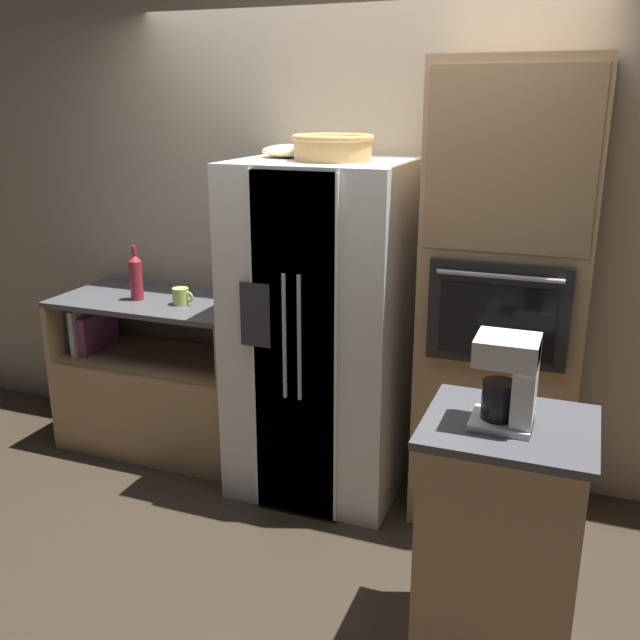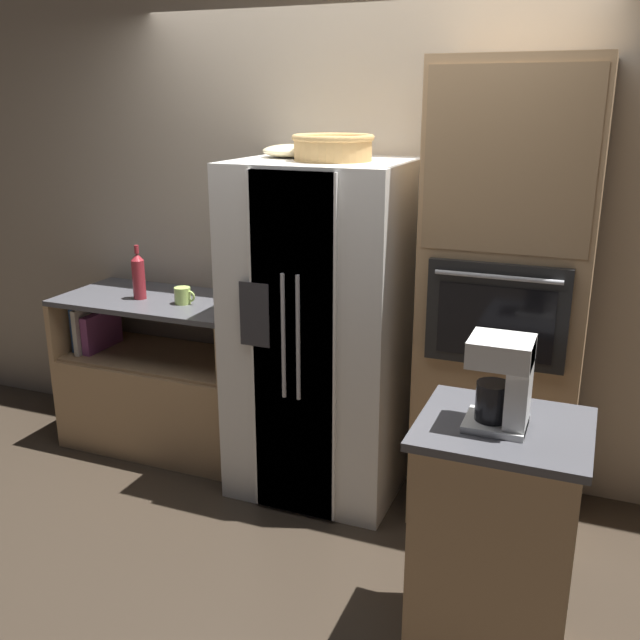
{
  "view_description": "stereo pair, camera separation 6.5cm",
  "coord_description": "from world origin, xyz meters",
  "px_view_note": "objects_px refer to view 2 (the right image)",
  "views": [
    {
      "loc": [
        1.21,
        -3.24,
        2.03
      ],
      "look_at": [
        -0.02,
        -0.02,
        0.96
      ],
      "focal_mm": 40.0,
      "sensor_mm": 36.0,
      "label": 1
    },
    {
      "loc": [
        1.27,
        -3.22,
        2.03
      ],
      "look_at": [
        -0.02,
        -0.02,
        0.96
      ],
      "focal_mm": 40.0,
      "sensor_mm": 36.0,
      "label": 2
    }
  ],
  "objects_px": {
    "refrigerator": "(322,331)",
    "coffee_maker": "(506,380)",
    "wicker_basket": "(333,146)",
    "bottle_tall": "(139,276)",
    "mug": "(183,296)",
    "wall_oven": "(506,302)",
    "fruit_bowl": "(291,151)"
  },
  "relations": [
    {
      "from": "refrigerator",
      "to": "coffee_maker",
      "type": "height_order",
      "value": "refrigerator"
    },
    {
      "from": "wicker_basket",
      "to": "bottle_tall",
      "type": "bearing_deg",
      "value": 177.95
    },
    {
      "from": "refrigerator",
      "to": "mug",
      "type": "relative_size",
      "value": 13.74
    },
    {
      "from": "bottle_tall",
      "to": "coffee_maker",
      "type": "bearing_deg",
      "value": -24.71
    },
    {
      "from": "refrigerator",
      "to": "wall_oven",
      "type": "bearing_deg",
      "value": 4.29
    },
    {
      "from": "bottle_tall",
      "to": "mug",
      "type": "relative_size",
      "value": 2.47
    },
    {
      "from": "refrigerator",
      "to": "mug",
      "type": "xyz_separation_m",
      "value": [
        -0.86,
        0.03,
        0.1
      ]
    },
    {
      "from": "coffee_maker",
      "to": "bottle_tall",
      "type": "bearing_deg",
      "value": 155.29
    },
    {
      "from": "wall_oven",
      "to": "mug",
      "type": "distance_m",
      "value": 1.78
    },
    {
      "from": "wicker_basket",
      "to": "coffee_maker",
      "type": "distance_m",
      "value": 1.56
    },
    {
      "from": "mug",
      "to": "coffee_maker",
      "type": "bearing_deg",
      "value": -27.95
    },
    {
      "from": "fruit_bowl",
      "to": "mug",
      "type": "distance_m",
      "value": 1.04
    },
    {
      "from": "wall_oven",
      "to": "fruit_bowl",
      "type": "relative_size",
      "value": 7.8
    },
    {
      "from": "wall_oven",
      "to": "wicker_basket",
      "type": "xyz_separation_m",
      "value": [
        -0.85,
        -0.09,
        0.71
      ]
    },
    {
      "from": "bottle_tall",
      "to": "coffee_maker",
      "type": "height_order",
      "value": "coffee_maker"
    },
    {
      "from": "fruit_bowl",
      "to": "bottle_tall",
      "type": "bearing_deg",
      "value": -175.62
    },
    {
      "from": "refrigerator",
      "to": "wicker_basket",
      "type": "height_order",
      "value": "wicker_basket"
    },
    {
      "from": "bottle_tall",
      "to": "mug",
      "type": "height_order",
      "value": "bottle_tall"
    },
    {
      "from": "fruit_bowl",
      "to": "wall_oven",
      "type": "bearing_deg",
      "value": -1.44
    },
    {
      "from": "wall_oven",
      "to": "wicker_basket",
      "type": "distance_m",
      "value": 1.11
    },
    {
      "from": "mug",
      "to": "coffee_maker",
      "type": "xyz_separation_m",
      "value": [
        1.92,
        -1.02,
        0.16
      ]
    },
    {
      "from": "mug",
      "to": "coffee_maker",
      "type": "relative_size",
      "value": 0.4
    },
    {
      "from": "refrigerator",
      "to": "coffee_maker",
      "type": "bearing_deg",
      "value": -43.13
    },
    {
      "from": "wicker_basket",
      "to": "fruit_bowl",
      "type": "height_order",
      "value": "wicker_basket"
    },
    {
      "from": "refrigerator",
      "to": "wall_oven",
      "type": "height_order",
      "value": "wall_oven"
    },
    {
      "from": "wall_oven",
      "to": "fruit_bowl",
      "type": "distance_m",
      "value": 1.32
    },
    {
      "from": "refrigerator",
      "to": "fruit_bowl",
      "type": "relative_size",
      "value": 6.17
    },
    {
      "from": "refrigerator",
      "to": "bottle_tall",
      "type": "relative_size",
      "value": 5.56
    },
    {
      "from": "wall_oven",
      "to": "fruit_bowl",
      "type": "bearing_deg",
      "value": 178.56
    },
    {
      "from": "refrigerator",
      "to": "coffee_maker",
      "type": "relative_size",
      "value": 5.48
    },
    {
      "from": "coffee_maker",
      "to": "refrigerator",
      "type": "bearing_deg",
      "value": 136.87
    },
    {
      "from": "wicker_basket",
      "to": "bottle_tall",
      "type": "height_order",
      "value": "wicker_basket"
    }
  ]
}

